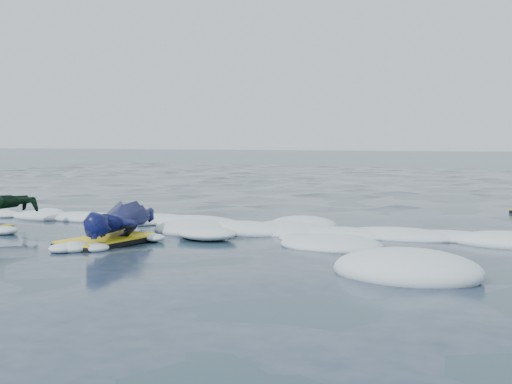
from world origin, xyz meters
TOP-DOWN VIEW (x-y plane):
  - ground at (0.00, 0.00)m, footprint 120.00×120.00m
  - foam_band at (0.00, 1.03)m, footprint 12.00×3.10m
  - prone_woman_unit at (-0.29, 0.09)m, footprint 1.04×1.76m

SIDE VIEW (x-z plane):
  - ground at x=0.00m, z-range 0.00..0.00m
  - foam_band at x=0.00m, z-range -0.15..0.15m
  - prone_woman_unit at x=-0.29m, z-range 0.01..0.44m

